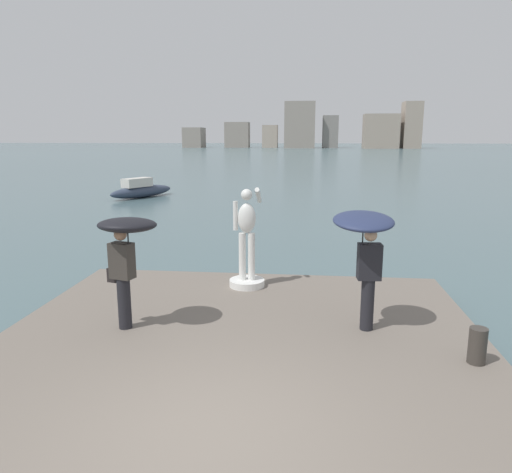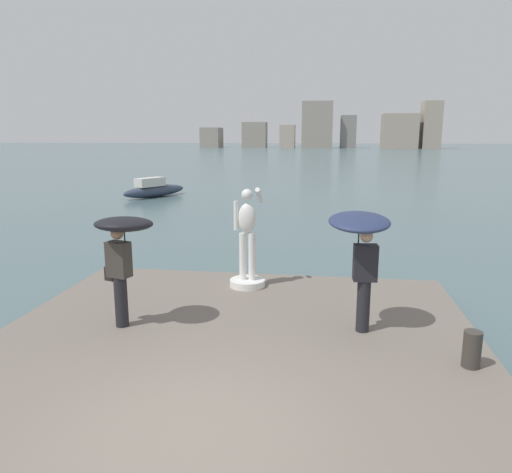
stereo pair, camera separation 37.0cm
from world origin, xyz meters
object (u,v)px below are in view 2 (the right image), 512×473
onlooker_left (122,242)px  onlooker_right (361,241)px  mooring_bollard (472,349)px  boat_mid (154,189)px  statue_white_figure (247,250)px

onlooker_left → onlooker_right: (3.91, 0.38, 0.05)m
onlooker_right → mooring_bollard: 2.26m
mooring_bollard → boat_mid: size_ratio=0.12×
onlooker_right → boat_mid: size_ratio=0.45×
mooring_bollard → statue_white_figure: bearing=139.0°
onlooker_right → statue_white_figure: bearing=136.2°
mooring_bollard → boat_mid: 24.26m
statue_white_figure → boat_mid: bearing=115.8°
mooring_bollard → onlooker_left: bearing=172.4°
onlooker_left → mooring_bollard: size_ratio=3.63×
statue_white_figure → mooring_bollard: size_ratio=4.06×
onlooker_left → boat_mid: (-6.86, 20.20, -1.43)m
onlooker_right → mooring_bollard: (1.51, -1.11, -1.26)m
boat_mid → mooring_bollard: bearing=-59.6°
onlooker_left → boat_mid: size_ratio=0.43×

